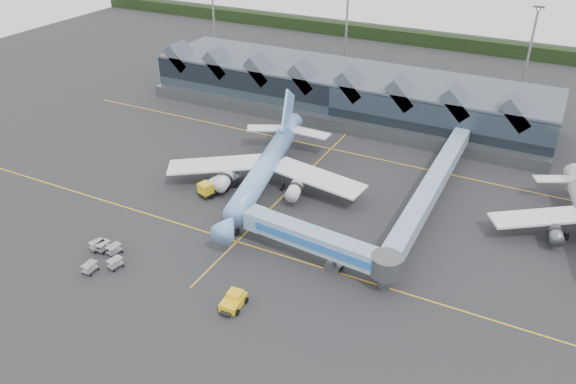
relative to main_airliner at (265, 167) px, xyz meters
The scene contains 10 objects.
ground 10.27m from the main_airliner, 63.97° to the right, with size 260.00×260.00×0.00m, color #28282A.
taxi_stripes 5.90m from the main_airliner, 19.35° to the left, with size 120.00×60.00×0.01m.
tree_line_far 101.57m from the main_airliner, 87.65° to the left, with size 260.00×4.00×4.00m, color black.
terminal 38.84m from the main_airliner, 91.32° to the left, with size 90.00×22.25×12.52m.
light_masts 60.43m from the main_airliner, 65.12° to the left, with size 132.40×42.56×22.45m.
main_airliner is the anchor object (origin of this frame).
jet_bridge 24.55m from the main_airliner, 40.20° to the right, with size 24.36×5.78×5.27m.
fuel_truck 8.11m from the main_airliner, 145.02° to the right, with size 4.50×8.83×2.97m.
pushback_tug 31.24m from the main_airliner, 68.68° to the right, with size 2.93×4.39×1.88m.
baggage_carts 30.89m from the main_airliner, 110.24° to the right, with size 7.29×7.00×1.46m.
Camera 1 is at (38.39, -66.35, 49.20)m, focal length 35.00 mm.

